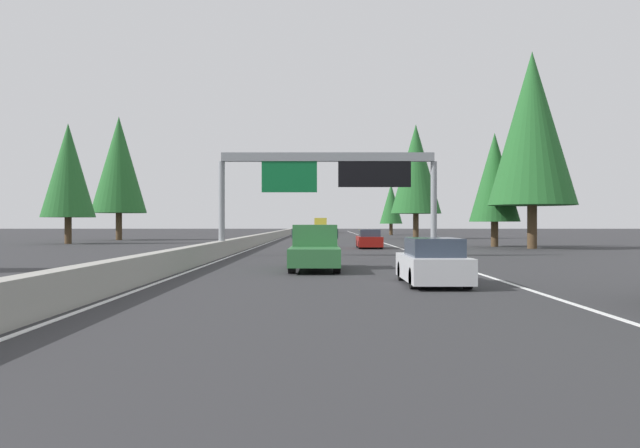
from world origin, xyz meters
TOP-DOWN VIEW (x-y plane):
  - ground_plane at (60.00, 0.00)m, footprint 320.00×320.00m
  - median_barrier at (80.00, 0.30)m, footprint 180.00×0.56m
  - shoulder_stripe_right at (70.00, -11.52)m, footprint 160.00×0.16m
  - shoulder_stripe_median at (70.00, -0.25)m, footprint 160.00×0.16m
  - sign_gantry_overhead at (34.00, -6.04)m, footprint 0.50×12.68m
  - sedan_far_right at (16.82, -9.01)m, footprint 4.40×1.80m
  - pickup_mid_center at (23.52, -5.25)m, footprint 5.60×2.00m
  - sedan_far_left at (46.01, -9.14)m, footprint 4.40×1.80m
  - box_truck_near_center at (125.99, -5.19)m, footprint 8.50×2.40m
  - conifer_right_near at (45.43, -21.43)m, footprint 6.57×6.57m
  - conifer_right_mid at (49.50, -19.68)m, footprint 4.11×4.11m
  - conifer_right_far at (76.48, -17.14)m, footprint 6.24×6.24m
  - conifer_right_distant at (102.24, -16.80)m, footprint 3.70×3.70m
  - conifer_left_near at (56.71, 18.20)m, footprint 4.96×4.96m
  - conifer_left_mid at (69.94, 17.64)m, footprint 6.20×6.20m

SIDE VIEW (x-z plane):
  - ground_plane at x=60.00m, z-range 0.00..0.00m
  - shoulder_stripe_right at x=70.00m, z-range 0.00..0.01m
  - shoulder_stripe_median at x=70.00m, z-range 0.00..0.01m
  - median_barrier at x=80.00m, z-range 0.00..0.90m
  - sedan_far_right at x=16.82m, z-range -0.05..1.42m
  - sedan_far_left at x=46.01m, z-range -0.05..1.42m
  - pickup_mid_center at x=23.52m, z-range -0.02..1.84m
  - box_truck_near_center at x=125.99m, z-range 0.14..3.09m
  - sign_gantry_overhead at x=34.00m, z-range 1.78..7.79m
  - conifer_right_distant at x=102.24m, z-range 0.90..9.31m
  - conifer_right_mid at x=49.50m, z-range 1.00..10.34m
  - conifer_left_near at x=56.71m, z-range 1.21..12.49m
  - conifer_left_mid at x=69.94m, z-range 1.53..15.62m
  - conifer_right_far at x=76.48m, z-range 1.54..15.72m
  - conifer_right_near at x=45.43m, z-range 1.62..16.56m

